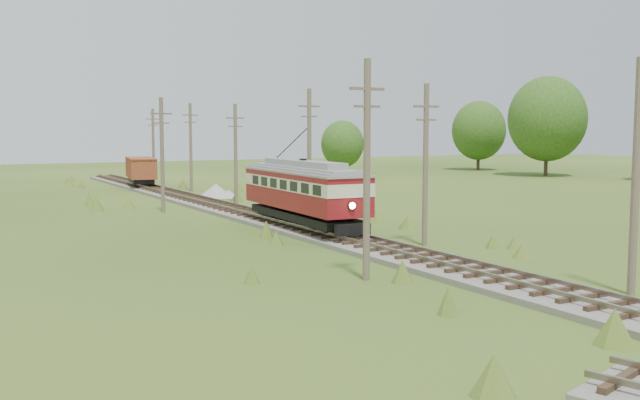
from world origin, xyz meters
TOP-DOWN VIEW (x-y plane):
  - railbed_main at (0.00, 34.00)m, footprint 3.60×96.00m
  - streetcar at (-0.00, 25.74)m, footprint 3.49×12.61m
  - gondola at (0.00, 63.58)m, footprint 3.98×8.51m
  - gravel_pile at (3.50, 49.71)m, footprint 3.45×3.66m
  - utility_pole_r_1 at (3.10, 5.00)m, footprint 0.30×0.30m
  - utility_pole_r_2 at (3.30, 18.00)m, footprint 1.60×0.30m
  - utility_pole_r_3 at (3.20, 31.00)m, footprint 1.60×0.30m
  - utility_pole_r_4 at (3.00, 44.00)m, footprint 1.60×0.30m
  - utility_pole_r_5 at (3.40, 57.00)m, footprint 1.60×0.30m
  - utility_pole_r_6 at (3.20, 70.00)m, footprint 1.60×0.30m
  - utility_pole_l_a at (-4.20, 12.00)m, footprint 1.60×0.30m
  - utility_pole_l_b at (-4.50, 40.00)m, footprint 1.60×0.30m
  - tree_right_4 at (54.00, 58.00)m, footprint 10.50×10.50m
  - tree_right_5 at (56.00, 74.00)m, footprint 8.40×8.40m
  - tree_mid_b at (30.00, 72.00)m, footprint 5.88×5.88m

SIDE VIEW (x-z plane):
  - railbed_main at x=0.00m, z-range -0.09..0.48m
  - gravel_pile at x=3.50m, z-range -0.04..1.21m
  - gondola at x=0.00m, z-range 0.67..3.39m
  - streetcar at x=0.00m, z-range -0.21..5.51m
  - utility_pole_r_4 at x=3.00m, z-range 0.12..8.52m
  - tree_mid_b at x=30.00m, z-range 0.54..8.12m
  - utility_pole_r_1 at x=3.10m, z-range 0.00..8.80m
  - utility_pole_r_2 at x=3.30m, z-range 0.12..8.72m
  - utility_pole_l_b at x=-4.50m, z-range 0.12..8.72m
  - utility_pole_r_6 at x=3.20m, z-range 0.12..8.82m
  - utility_pole_r_5 at x=3.40m, z-range 0.13..9.03m
  - utility_pole_r_3 at x=3.20m, z-range 0.13..9.13m
  - utility_pole_l_a at x=-4.20m, z-range 0.13..9.13m
  - tree_right_5 at x=56.00m, z-range 0.78..11.60m
  - tree_right_4 at x=54.00m, z-range 0.98..14.51m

